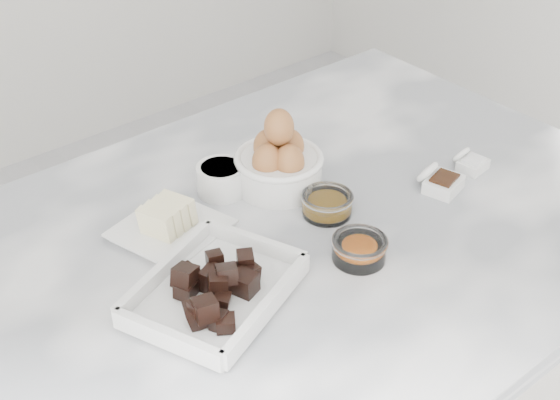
# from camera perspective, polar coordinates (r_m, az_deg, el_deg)

# --- Properties ---
(marble_slab) EXTENTS (1.20, 0.80, 0.04)m
(marble_slab) POSITION_cam_1_polar(r_m,az_deg,el_deg) (1.18, 0.18, -3.38)
(marble_slab) COLOR silver
(marble_slab) RESTS_ON cabinet
(chocolate_dish) EXTENTS (0.28, 0.25, 0.06)m
(chocolate_dish) POSITION_cam_1_polar(r_m,az_deg,el_deg) (1.05, -4.81, -6.27)
(chocolate_dish) COLOR white
(chocolate_dish) RESTS_ON marble_slab
(butter_plate) EXTENTS (0.18, 0.18, 0.06)m
(butter_plate) POSITION_cam_1_polar(r_m,az_deg,el_deg) (1.17, -8.13, -1.75)
(butter_plate) COLOR white
(butter_plate) RESTS_ON marble_slab
(sugar_ramekin) EXTENTS (0.08, 0.08, 0.05)m
(sugar_ramekin) POSITION_cam_1_polar(r_m,az_deg,el_deg) (1.26, -4.32, 1.62)
(sugar_ramekin) COLOR white
(sugar_ramekin) RESTS_ON marble_slab
(egg_bowl) EXTENTS (0.15, 0.15, 0.14)m
(egg_bowl) POSITION_cam_1_polar(r_m,az_deg,el_deg) (1.26, -0.09, 2.79)
(egg_bowl) COLOR white
(egg_bowl) RESTS_ON marble_slab
(honey_bowl) EXTENTS (0.08, 0.08, 0.04)m
(honey_bowl) POSITION_cam_1_polar(r_m,az_deg,el_deg) (1.21, 3.47, -0.28)
(honey_bowl) COLOR white
(honey_bowl) RESTS_ON marble_slab
(zest_bowl) EXTENTS (0.08, 0.08, 0.04)m
(zest_bowl) POSITION_cam_1_polar(r_m,az_deg,el_deg) (1.12, 5.83, -3.53)
(zest_bowl) COLOR white
(zest_bowl) RESTS_ON marble_slab
(vanilla_spoon) EXTENTS (0.07, 0.08, 0.05)m
(vanilla_spoon) POSITION_cam_1_polar(r_m,az_deg,el_deg) (1.29, 11.59, 1.38)
(vanilla_spoon) COLOR white
(vanilla_spoon) RESTS_ON marble_slab
(salt_spoon) EXTENTS (0.05, 0.06, 0.04)m
(salt_spoon) POSITION_cam_1_polar(r_m,az_deg,el_deg) (1.36, 13.73, 2.72)
(salt_spoon) COLOR white
(salt_spoon) RESTS_ON marble_slab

